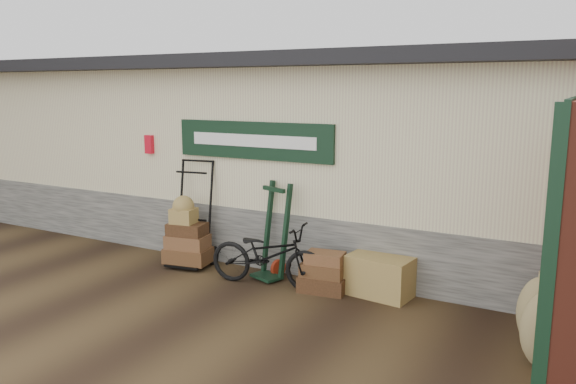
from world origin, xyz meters
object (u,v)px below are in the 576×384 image
(suitcase_stack, at_px, (323,272))
(wicker_hamper, at_px, (381,276))
(porter_trolley, at_px, (193,212))
(bicycle, at_px, (268,251))
(green_barrow, at_px, (274,231))

(suitcase_stack, distance_m, wicker_hamper, 0.77)
(suitcase_stack, bearing_deg, porter_trolley, 176.36)
(bicycle, bearing_deg, green_barrow, 10.62)
(porter_trolley, distance_m, bicycle, 1.61)
(bicycle, bearing_deg, porter_trolley, 72.16)
(wicker_hamper, height_order, bicycle, bicycle)
(green_barrow, distance_m, bicycle, 0.42)
(wicker_hamper, xyz_separation_m, bicycle, (-1.48, -0.43, 0.23))
(green_barrow, xyz_separation_m, suitcase_stack, (0.86, -0.18, -0.41))
(green_barrow, distance_m, wicker_hamper, 1.64)
(porter_trolley, height_order, bicycle, porter_trolley)
(suitcase_stack, height_order, wicker_hamper, suitcase_stack)
(porter_trolley, bearing_deg, suitcase_stack, -13.11)
(porter_trolley, relative_size, wicker_hamper, 2.00)
(porter_trolley, distance_m, wicker_hamper, 3.07)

